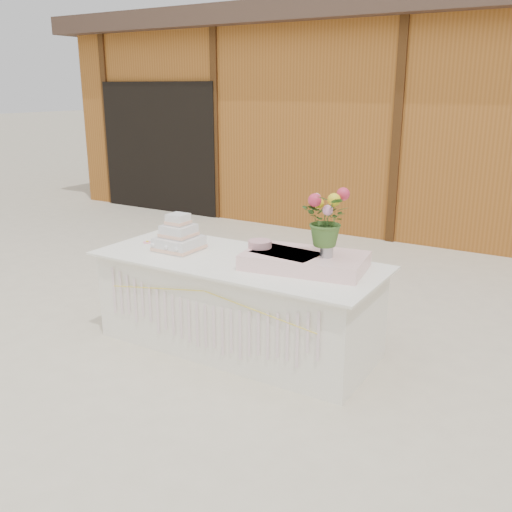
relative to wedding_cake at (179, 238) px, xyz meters
The scene contains 9 objects.
ground 1.05m from the wedding_cake, ahead, with size 80.00×80.00×0.00m, color beige.
barn 6.10m from the wedding_cake, 84.66° to the left, with size 12.60×4.60×3.30m.
cake_table 0.75m from the wedding_cake, ahead, with size 2.40×1.00×0.77m.
wedding_cake is the anchor object (origin of this frame).
pink_cake_stand 0.77m from the wedding_cake, ahead, with size 0.24×0.24×0.17m.
satin_runner 1.15m from the wedding_cake, ahead, with size 0.92×0.54×0.12m, color #FFCDCD.
flower_vase 1.33m from the wedding_cake, ahead, with size 0.10×0.10×0.13m, color #ADADB1.
bouquet 1.38m from the wedding_cake, ahead, with size 0.36×0.31×0.40m, color #3D6327.
loose_flowers 0.46m from the wedding_cake, 166.22° to the left, with size 0.16×0.38×0.02m, color pink, non-canonical shape.
Camera 1 is at (2.42, -3.71, 2.12)m, focal length 40.00 mm.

